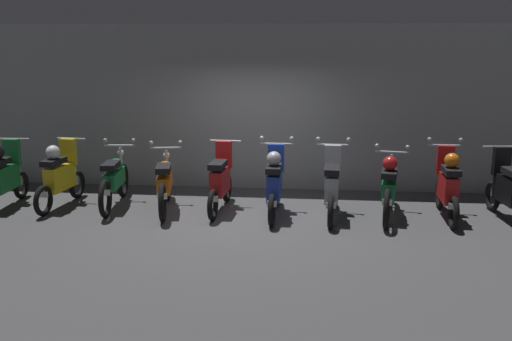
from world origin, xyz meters
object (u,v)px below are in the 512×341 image
Objects in this scene: motorbike_slot_5 at (275,183)px; motorbike_slot_8 at (447,185)px; motorbike_slot_7 at (389,186)px; motorbike_slot_2 at (114,180)px; motorbike_slot_3 at (165,183)px; motorbike_slot_6 at (332,186)px; motorbike_slot_1 at (60,175)px; motorbike_slot_4 at (221,181)px; motorbike_slot_9 at (507,189)px; motorbike_slot_0 at (5,176)px.

motorbike_slot_5 is 2.88m from motorbike_slot_8.
motorbike_slot_2 is at bearing 177.97° from motorbike_slot_7.
motorbike_slot_2 is at bearing 171.44° from motorbike_slot_3.
motorbike_slot_5 is at bearing -179.21° from motorbike_slot_6.
motorbike_slot_2 is (0.95, 0.09, -0.07)m from motorbike_slot_1.
motorbike_slot_1 is 6.71m from motorbike_slot_8.
motorbike_slot_8 is at bearing 0.11° from motorbike_slot_3.
motorbike_slot_4 is 1.00× the size of motorbike_slot_9.
motorbike_slot_0 reaches higher than motorbike_slot_2.
motorbike_slot_3 is 1.00× the size of motorbike_slot_7.
motorbike_slot_3 is at bearing -179.89° from motorbike_slot_8.
motorbike_slot_7 is at bearing 5.10° from motorbike_slot_6.
motorbike_slot_7 is (0.96, 0.09, 0.00)m from motorbike_slot_6.
motorbike_slot_4 is at bearing 5.54° from motorbike_slot_3.
motorbike_slot_4 is at bearing 173.90° from motorbike_slot_6.
motorbike_slot_8 reaches higher than motorbike_slot_1.
motorbike_slot_1 is 1.00× the size of motorbike_slot_6.
motorbike_slot_1 is at bearing 177.31° from motorbike_slot_5.
motorbike_slot_2 is 1.16× the size of motorbike_slot_8.
motorbike_slot_5 is (4.79, -0.04, 0.00)m from motorbike_slot_0.
motorbike_slot_4 is at bearing 0.76° from motorbike_slot_1.
motorbike_slot_8 is (1.92, 0.12, 0.04)m from motorbike_slot_6.
motorbike_slot_9 is (7.66, -0.08, -0.04)m from motorbike_slot_1.
motorbike_slot_5 is at bearing -3.71° from motorbike_slot_3.
motorbike_slot_3 is (1.91, -0.06, -0.07)m from motorbike_slot_1.
motorbike_slot_4 is 4.79m from motorbike_slot_9.
motorbike_slot_9 is at bearing 1.51° from motorbike_slot_5.
motorbike_slot_3 and motorbike_slot_7 have the same top height.
motorbike_slot_4 is (0.97, 0.09, 0.03)m from motorbike_slot_3.
motorbike_slot_8 is at bearing 0.67° from motorbike_slot_0.
motorbike_slot_7 is at bearing -179.93° from motorbike_slot_9.
motorbike_slot_6 reaches higher than motorbike_slot_1.
motorbike_slot_7 is 1.15× the size of motorbike_slot_8.
motorbike_slot_0 is 0.97m from motorbike_slot_1.
motorbike_slot_2 is 1.16× the size of motorbike_slot_9.
motorbike_slot_6 is 1.00× the size of motorbike_slot_8.
motorbike_slot_0 is 8.62m from motorbike_slot_9.
motorbike_slot_0 is at bearing -179.62° from motorbike_slot_9.
motorbike_slot_2 is at bearing 5.29° from motorbike_slot_1.
motorbike_slot_9 is (5.75, -0.02, 0.03)m from motorbike_slot_3.
motorbike_slot_1 and motorbike_slot_9 have the same top height.
motorbike_slot_8 is (6.71, -0.05, 0.00)m from motorbike_slot_1.
motorbike_slot_8 is at bearing -1.34° from motorbike_slot_2.
motorbike_slot_6 is 1.92m from motorbike_slot_8.
motorbike_slot_3 is at bearing -174.46° from motorbike_slot_4.
motorbike_slot_4 is (1.92, -0.05, 0.03)m from motorbike_slot_2.
motorbike_slot_4 is 1.00× the size of motorbike_slot_6.
motorbike_slot_1 is 1.91m from motorbike_slot_3.
motorbike_slot_6 is 0.87× the size of motorbike_slot_7.
motorbike_slot_5 is (3.83, -0.18, 0.00)m from motorbike_slot_1.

